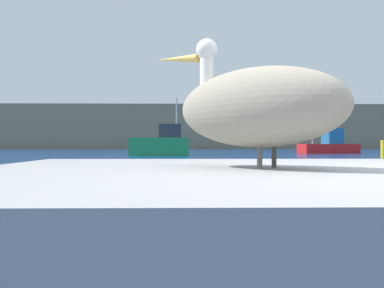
{
  "coord_description": "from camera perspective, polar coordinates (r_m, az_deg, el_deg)",
  "views": [
    {
      "loc": [
        -1.34,
        -1.94,
        1.02
      ],
      "look_at": [
        -0.9,
        21.9,
        0.98
      ],
      "focal_mm": 36.2,
      "sensor_mm": 36.0,
      "label": 1
    }
  ],
  "objects": [
    {
      "name": "pelican",
      "position": [
        2.38,
        9.62,
        5.49
      ],
      "size": [
        1.27,
        1.1,
        0.84
      ],
      "rotation": [
        0.0,
        0.0,
        2.48
      ],
      "color": "gray",
      "rests_on": "pier_dock"
    },
    {
      "name": "hillside_backdrop",
      "position": [
        76.89,
        -0.05,
        2.39
      ],
      "size": [
        140.0,
        13.56,
        8.23
      ],
      "primitive_type": "cube",
      "color": "#7F755B",
      "rests_on": "ground"
    },
    {
      "name": "pier_dock",
      "position": [
        2.43,
        9.82,
        -13.8
      ],
      "size": [
        3.5,
        2.85,
        0.87
      ],
      "primitive_type": "cube",
      "color": "#979797",
      "rests_on": "ground"
    },
    {
      "name": "fishing_boat_green",
      "position": [
        32.31,
        -4.58,
        0.02
      ],
      "size": [
        4.96,
        1.78,
        4.81
      ],
      "rotation": [
        0.0,
        0.0,
        -0.07
      ],
      "color": "#1E8C4C",
      "rests_on": "ground"
    },
    {
      "name": "fishing_boat_red",
      "position": [
        42.36,
        19.61,
        -0.17
      ],
      "size": [
        6.6,
        3.42,
        4.36
      ],
      "rotation": [
        0.0,
        0.0,
        3.4
      ],
      "color": "red",
      "rests_on": "ground"
    }
  ]
}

